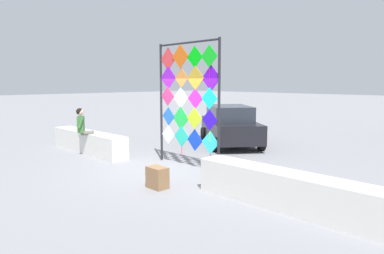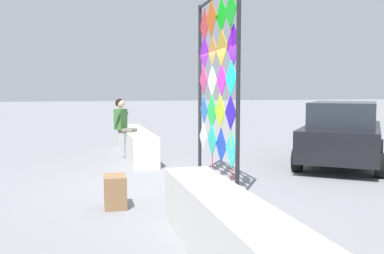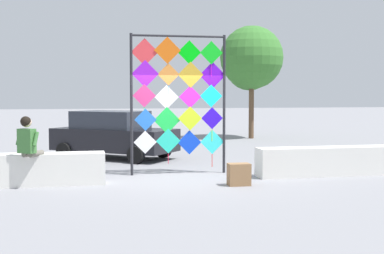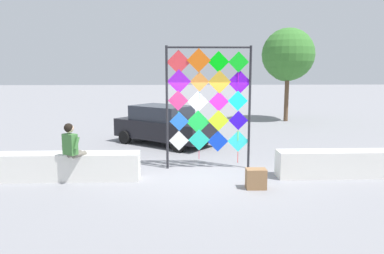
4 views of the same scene
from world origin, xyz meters
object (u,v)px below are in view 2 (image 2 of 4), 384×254
at_px(seated_vendor, 125,123).
at_px(cardboard_box_large, 115,191).
at_px(parked_car, 342,133).
at_px(kite_display_rack, 216,77).

bearing_deg(seated_vendor, cardboard_box_large, -7.57).
height_order(parked_car, cardboard_box_large, parked_car).
relative_size(seated_vendor, parked_car, 0.39).
relative_size(kite_display_rack, cardboard_box_large, 7.18).
bearing_deg(cardboard_box_large, parked_car, 113.63).
xyz_separation_m(seated_vendor, parked_car, (2.06, 4.96, -0.17)).
height_order(kite_display_rack, parked_car, kite_display_rack).
relative_size(seated_vendor, cardboard_box_large, 3.18).
bearing_deg(cardboard_box_large, kite_display_rack, 117.59).
height_order(seated_vendor, parked_car, seated_vendor).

